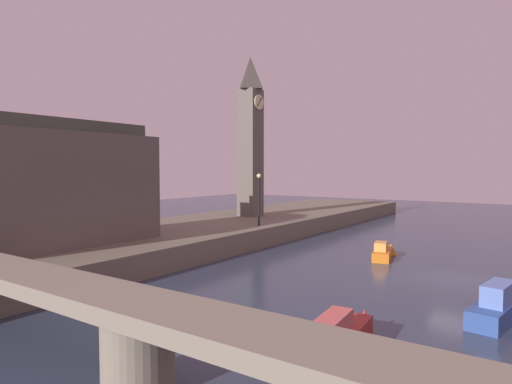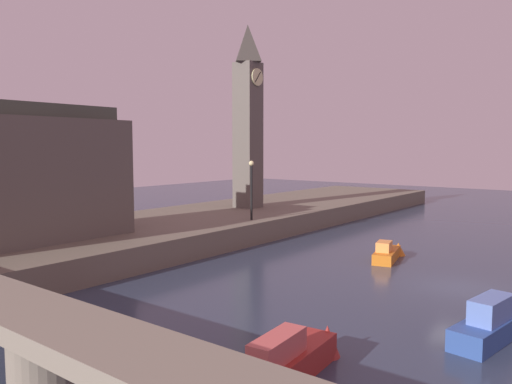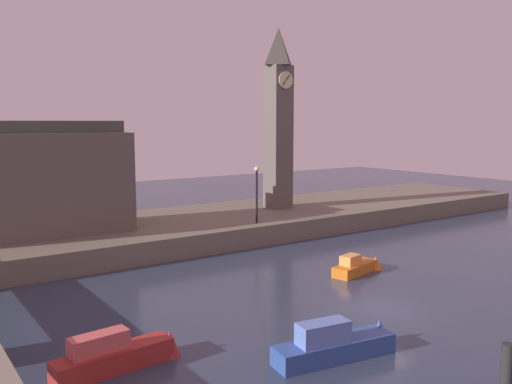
{
  "view_description": "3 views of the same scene",
  "coord_description": "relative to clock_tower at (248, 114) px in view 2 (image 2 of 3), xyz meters",
  "views": [
    {
      "loc": [
        -26.02,
        -4.66,
        6.13
      ],
      "look_at": [
        2.63,
        15.12,
        4.27
      ],
      "focal_mm": 31.05,
      "sensor_mm": 36.0,
      "label": 1
    },
    {
      "loc": [
        -24.48,
        -6.68,
        6.7
      ],
      "look_at": [
        5.78,
        16.81,
        3.24
      ],
      "focal_mm": 35.37,
      "sensor_mm": 36.0,
      "label": 2
    },
    {
      "loc": [
        -19.51,
        -17.26,
        9.01
      ],
      "look_at": [
        5.17,
        17.97,
        3.41
      ],
      "focal_mm": 38.2,
      "sensor_mm": 36.0,
      "label": 3
    }
  ],
  "objects": [
    {
      "name": "parliament_hall",
      "position": [
        -20.53,
        0.15,
        -4.18
      ],
      "size": [
        12.17,
        5.21,
        11.24
      ],
      "color": "#5B544C",
      "rests_on": "far_embankment"
    },
    {
      "name": "clock_tower",
      "position": [
        0.0,
        0.0,
        0.0
      ],
      "size": [
        2.07,
        2.13,
        15.35
      ],
      "color": "#5B544C",
      "rests_on": "far_embankment"
    },
    {
      "name": "boat_tour_blue",
      "position": [
        -14.43,
        -23.01,
        -8.9
      ],
      "size": [
        5.64,
        1.95,
        1.79
      ],
      "color": "#2D4C93",
      "rests_on": "ground"
    },
    {
      "name": "ground_plane",
      "position": [
        -9.11,
        -20.25,
        -9.44
      ],
      "size": [
        120.0,
        120.0,
        0.0
      ],
      "primitive_type": "plane",
      "color": "#2D384C"
    },
    {
      "name": "bridge_span",
      "position": [
        -27.16,
        -15.64,
        -7.54
      ],
      "size": [
        2.24,
        30.4,
        2.58
      ],
      "color": "slate",
      "rests_on": "ground"
    },
    {
      "name": "far_embankment",
      "position": [
        -9.11,
        -0.25,
        -8.69
      ],
      "size": [
        70.0,
        12.0,
        1.5
      ],
      "primitive_type": "cube",
      "color": "#6B6051",
      "rests_on": "ground"
    },
    {
      "name": "boat_dinghy_red",
      "position": [
        -21.79,
        -19.16,
        -8.88
      ],
      "size": [
        5.0,
        1.41,
        1.63
      ],
      "color": "maroon",
      "rests_on": "ground"
    },
    {
      "name": "streetlamp",
      "position": [
        -5.7,
        -4.88,
        -5.34
      ],
      "size": [
        0.36,
        0.36,
        4.21
      ],
      "color": "black",
      "rests_on": "far_embankment"
    },
    {
      "name": "boat_patrol_orange",
      "position": [
        -5.34,
        -15.07,
        -9.04
      ],
      "size": [
        4.15,
        1.87,
        1.28
      ],
      "color": "orange",
      "rests_on": "ground"
    }
  ]
}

